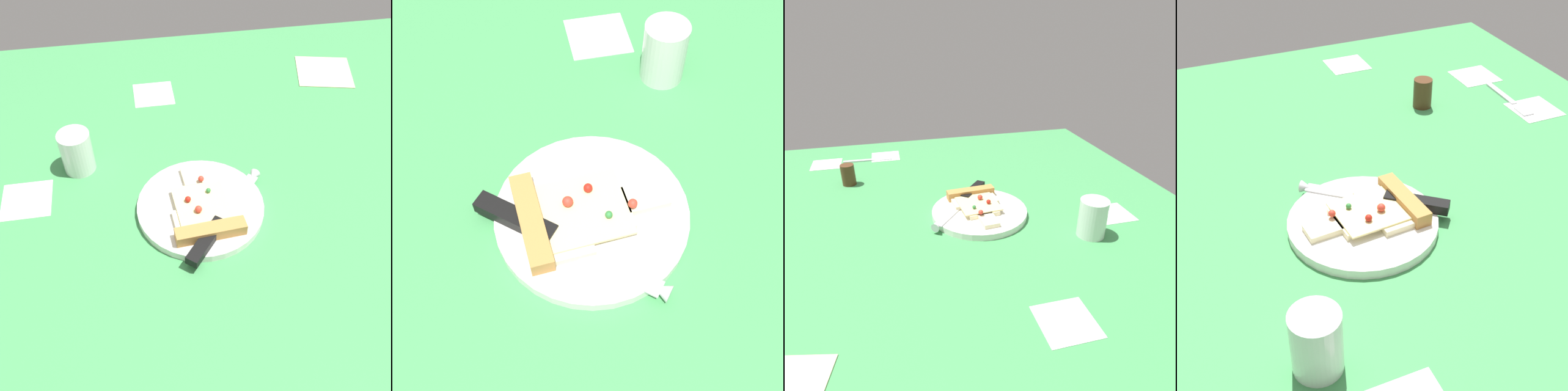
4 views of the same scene
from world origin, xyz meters
The scene contains 7 objects.
ground_plane centered at (-0.01, 0.02, -1.50)cm, with size 123.25×123.25×3.00cm.
plate centered at (8.32, 0.06, 0.75)cm, with size 22.63×22.63×1.51cm, color white.
pizza_slice centered at (8.13, 2.65, 2.30)cm, with size 12.16×17.93×2.55cm.
knife centered at (5.93, 5.17, 2.11)cm, with size 16.88×19.86×2.45cm.
drinking_glass centered at (29.65, -14.50, 4.22)cm, with size 6.06×6.06×8.44cm, color silver.
pepper_shaker centered at (-22.92, 26.23, 2.97)cm, with size 3.75×3.75×5.93cm, color #4C2D19.
fork centered at (-17.38, 44.09, 0.40)cm, with size 15.35×2.51×0.80cm.
Camera 3 is at (-10.74, -73.76, 43.59)cm, focal length 33.45 mm.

